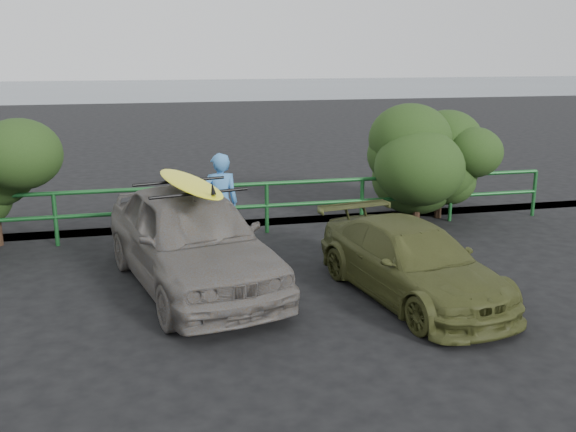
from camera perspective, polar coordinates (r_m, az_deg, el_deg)
The scene contains 9 objects.
ground at distance 8.12m, azimuth -1.86°, elevation -11.34°, with size 80.00×80.00×0.00m, color black.
ocean at distance 67.29m, azimuth -12.17°, elevation 11.08°, with size 200.00×200.00×0.00m, color #535E66.
guardrail at distance 12.62m, azimuth -6.35°, elevation 0.53°, with size 14.00×0.08×1.04m, color #164F21, non-canonical shape.
shrub_right at distance 14.41m, azimuth 13.51°, elevation 4.35°, with size 3.20×2.40×2.22m, color #233C16, non-canonical shape.
sedan at distance 9.89m, azimuth -8.61°, elevation -1.95°, with size 1.82×4.52×1.54m, color #605A55.
olive_vehicle at distance 9.58m, azimuth 10.94°, elevation -4.03°, with size 1.52×3.74×1.08m, color #41451E.
man at distance 11.49m, azimuth -6.04°, elevation 1.13°, with size 0.66×0.43×1.81m, color #3F7EBF.
roof_rack at distance 9.70m, azimuth -8.78°, elevation 2.56°, with size 1.47×1.03×0.05m, color black, non-canonical shape.
surfboard at distance 9.68m, azimuth -8.80°, elevation 2.93°, with size 0.53×2.57×0.08m, color #FBFB1A.
Camera 1 is at (-1.41, -7.18, 3.53)m, focal length 40.00 mm.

